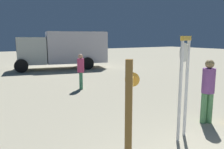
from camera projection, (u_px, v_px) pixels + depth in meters
The scene contains 5 objects.
standing_clock at pixel (184, 77), 5.11m from camera, with size 0.47×0.24×2.38m.
arrow_sign at pixel (130, 103), 3.56m from camera, with size 0.73×0.79×2.05m.
person_near_clock at pixel (208, 88), 6.13m from camera, with size 0.34×0.34×1.76m.
person_distant at pixel (81, 70), 10.25m from camera, with size 0.31×0.31×1.61m.
box_truck_near at pixel (65, 48), 17.00m from camera, with size 6.91×3.72×2.76m.
Camera 1 is at (-3.43, -1.15, 2.35)m, focal length 36.27 mm.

